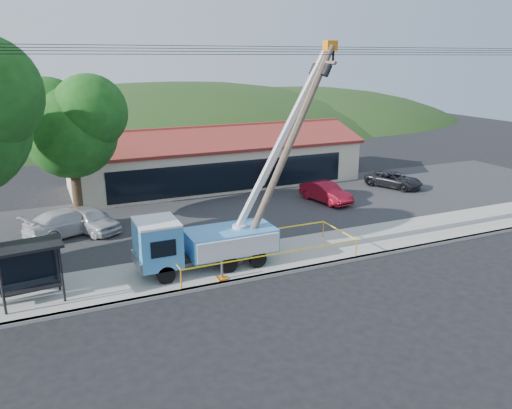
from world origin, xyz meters
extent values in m
plane|color=black|center=(0.00, 0.00, 0.00)|extent=(120.00, 120.00, 0.00)
cube|color=#9C9B92|center=(0.00, 2.10, 0.07)|extent=(60.00, 0.25, 0.15)
cube|color=#9C9B92|center=(0.00, 4.00, 0.07)|extent=(60.00, 4.00, 0.15)
cube|color=#28282B|center=(0.00, 12.00, 0.05)|extent=(60.00, 12.00, 0.10)
cube|color=beige|center=(4.00, 20.00, 1.70)|extent=(22.00, 8.00, 3.40)
cube|color=black|center=(4.00, 15.98, 1.43)|extent=(18.04, 0.08, 2.21)
cube|color=maroon|center=(4.00, 18.00, 3.90)|extent=(22.50, 4.53, 1.52)
cube|color=maroon|center=(4.00, 22.00, 3.90)|extent=(22.50, 4.53, 1.52)
cube|color=maroon|center=(4.00, 20.00, 4.55)|extent=(22.50, 0.30, 0.25)
cylinder|color=#332316|center=(-7.00, 13.00, 2.09)|extent=(0.56, 0.56, 4.18)
sphere|color=#153E11|center=(-7.00, 13.00, 5.70)|extent=(5.25, 5.25, 5.25)
sphere|color=#153E11|center=(-8.05, 13.70, 6.65)|extent=(4.20, 4.20, 4.20)
sphere|color=#153E11|center=(-5.95, 12.30, 6.84)|extent=(4.20, 4.20, 4.20)
ellipsoid|color=#233E16|center=(10.00, 55.00, 0.00)|extent=(89.60, 64.00, 32.00)
ellipsoid|color=#233E16|center=(30.00, 55.00, 0.00)|extent=(72.80, 52.00, 26.00)
cylinder|color=black|center=(0.00, 3.10, 9.87)|extent=(60.00, 0.02, 0.02)
cylinder|color=black|center=(0.00, 3.60, 9.99)|extent=(60.00, 0.02, 0.02)
cylinder|color=black|center=(0.00, 4.10, 10.11)|extent=(60.00, 0.02, 0.02)
cylinder|color=black|center=(0.00, 4.50, 10.23)|extent=(60.00, 0.02, 0.02)
cylinder|color=black|center=(-4.30, 3.05, 0.55)|extent=(0.83, 0.28, 0.83)
cylinder|color=black|center=(-4.30, 4.99, 0.55)|extent=(0.83, 0.28, 0.83)
cylinder|color=black|center=(-1.34, 3.05, 0.55)|extent=(0.83, 0.28, 0.83)
cylinder|color=black|center=(-1.34, 4.99, 0.55)|extent=(0.83, 0.28, 0.83)
cylinder|color=black|center=(0.14, 3.05, 0.55)|extent=(0.83, 0.28, 0.83)
cylinder|color=black|center=(0.14, 4.99, 0.55)|extent=(0.83, 0.28, 0.83)
cube|color=black|center=(-1.89, 4.02, 0.79)|extent=(6.10, 0.92, 0.23)
cube|color=#3D90D9|center=(-4.39, 4.02, 1.71)|extent=(1.85, 2.22, 1.94)
cube|color=silver|center=(-4.39, 4.02, 2.72)|extent=(1.85, 2.22, 0.11)
cube|color=black|center=(-5.27, 4.02, 1.85)|extent=(0.07, 1.66, 0.83)
cube|color=gray|center=(-5.36, 4.02, 0.97)|extent=(0.14, 2.12, 0.46)
cube|color=#3D90D9|center=(-0.88, 4.02, 1.34)|extent=(4.25, 2.22, 1.11)
cylinder|color=silver|center=(-0.42, 4.02, 1.75)|extent=(0.65, 0.65, 0.55)
cube|color=silver|center=(1.89, 4.02, 6.13)|extent=(4.83, 0.26, 8.41)
cube|color=gray|center=(2.17, 4.02, 6.36)|extent=(2.91, 0.17, 5.05)
cube|color=orange|center=(4.19, 3.83, 10.27)|extent=(0.55, 0.46, 0.46)
cube|color=orange|center=(-1.89, 2.45, 0.18)|extent=(0.42, 0.42, 0.07)
cube|color=orange|center=(0.51, 5.59, 0.18)|extent=(0.42, 0.42, 0.07)
cylinder|color=#4E3D32|center=(1.81, 3.70, 5.21)|extent=(5.08, 0.34, 10.27)
cube|color=#4E3D32|center=(3.83, 3.70, 9.51)|extent=(0.17, 1.91, 0.17)
cylinder|color=black|center=(3.62, 4.23, 9.19)|extent=(0.57, 0.38, 0.64)
cylinder|color=black|center=(3.62, 3.17, 9.19)|extent=(0.57, 0.38, 0.64)
cylinder|color=black|center=(-10.70, 2.84, 1.34)|extent=(0.11, 0.11, 2.38)
cylinder|color=black|center=(-8.53, 3.07, 1.34)|extent=(0.11, 0.11, 2.38)
cylinder|color=black|center=(-10.83, 4.03, 1.34)|extent=(0.11, 0.11, 2.38)
cylinder|color=black|center=(-8.65, 4.26, 1.34)|extent=(0.11, 0.11, 2.38)
cube|color=black|center=(-9.68, 3.55, 2.58)|extent=(2.73, 1.85, 0.12)
cube|color=black|center=(-9.74, 4.19, 1.34)|extent=(2.38, 0.30, 1.99)
cube|color=black|center=(-9.68, 3.55, 0.70)|extent=(2.21, 0.62, 0.08)
cylinder|color=orange|center=(-3.84, 2.23, 0.61)|extent=(0.06, 0.06, 0.93)
cylinder|color=orange|center=(5.19, 2.23, 0.61)|extent=(0.06, 0.06, 0.93)
cylinder|color=orange|center=(5.19, 5.38, 0.61)|extent=(0.06, 0.06, 0.93)
cylinder|color=orange|center=(-3.84, 5.38, 0.61)|extent=(0.06, 0.06, 0.93)
cube|color=yellow|center=(0.67, 2.23, 1.03)|extent=(9.03, 0.01, 0.06)
cube|color=yellow|center=(5.19, 3.81, 1.03)|extent=(0.01, 3.15, 0.06)
cube|color=yellow|center=(0.67, 5.38, 1.03)|extent=(9.03, 0.01, 0.06)
cube|color=yellow|center=(-3.84, 3.81, 1.03)|extent=(0.01, 3.15, 0.06)
imported|color=silver|center=(-6.60, 11.73, 0.00)|extent=(3.65, 4.46, 1.43)
imported|color=maroon|center=(9.07, 11.40, 0.00)|extent=(2.19, 4.33, 1.36)
imported|color=silver|center=(-7.67, 11.77, 0.00)|extent=(5.40, 3.83, 1.45)
imported|color=black|center=(16.00, 12.76, 0.00)|extent=(3.66, 4.79, 1.21)
camera|label=1|loc=(-8.89, -17.01, 9.77)|focal=35.00mm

